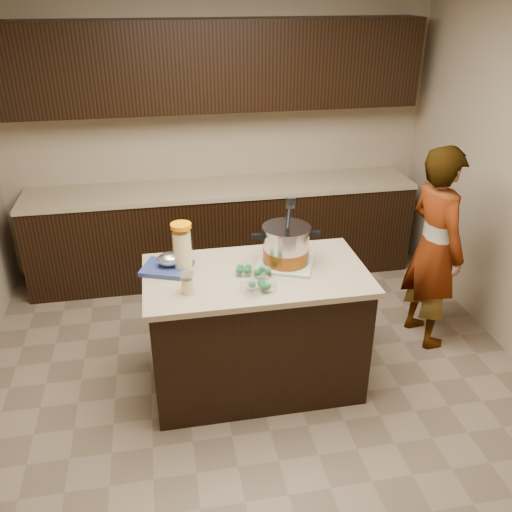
# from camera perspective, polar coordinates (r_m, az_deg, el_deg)

# --- Properties ---
(ground_plane) EXTENTS (4.00, 4.00, 0.00)m
(ground_plane) POSITION_cam_1_polar(r_m,az_deg,el_deg) (4.04, 0.00, -13.01)
(ground_plane) COLOR brown
(ground_plane) RESTS_ON ground
(room_shell) EXTENTS (4.04, 4.04, 2.72)m
(room_shell) POSITION_cam_1_polar(r_m,az_deg,el_deg) (3.22, 0.00, 11.09)
(room_shell) COLOR tan
(room_shell) RESTS_ON ground
(back_cabinets) EXTENTS (3.60, 0.63, 2.33)m
(back_cabinets) POSITION_cam_1_polar(r_m,az_deg,el_deg) (5.10, -3.65, 7.92)
(back_cabinets) COLOR black
(back_cabinets) RESTS_ON ground
(island) EXTENTS (1.46, 0.81, 0.90)m
(island) POSITION_cam_1_polar(r_m,az_deg,el_deg) (3.77, 0.00, -7.72)
(island) COLOR black
(island) RESTS_ON ground
(dish_towel) EXTENTS (0.47, 0.47, 0.02)m
(dish_towel) POSITION_cam_1_polar(r_m,az_deg,el_deg) (3.64, 3.13, -0.69)
(dish_towel) COLOR #608358
(dish_towel) RESTS_ON island
(stock_pot) EXTENTS (0.45, 0.34, 0.46)m
(stock_pot) POSITION_cam_1_polar(r_m,az_deg,el_deg) (3.59, 3.18, 0.96)
(stock_pot) COLOR #B7B7BC
(stock_pot) RESTS_ON dish_towel
(lemonade_pitcher) EXTENTS (0.16, 0.16, 0.33)m
(lemonade_pitcher) POSITION_cam_1_polar(r_m,az_deg,el_deg) (3.53, -7.76, 0.72)
(lemonade_pitcher) COLOR #DECB87
(lemonade_pitcher) RESTS_ON island
(mason_jar) EXTENTS (0.10, 0.10, 0.14)m
(mason_jar) POSITION_cam_1_polar(r_m,az_deg,el_deg) (3.30, -7.24, -2.89)
(mason_jar) COLOR #DECB87
(mason_jar) RESTS_ON island
(broccoli_tub_left) EXTENTS (0.13, 0.13, 0.05)m
(broccoli_tub_left) POSITION_cam_1_polar(r_m,az_deg,el_deg) (3.50, -1.28, -1.56)
(broccoli_tub_left) COLOR silver
(broccoli_tub_left) RESTS_ON island
(broccoli_tub_right) EXTENTS (0.15, 0.15, 0.05)m
(broccoli_tub_right) POSITION_cam_1_polar(r_m,az_deg,el_deg) (3.47, 0.68, -1.85)
(broccoli_tub_right) COLOR silver
(broccoli_tub_right) RESTS_ON island
(broccoli_tub_rect) EXTENTS (0.22, 0.19, 0.07)m
(broccoli_tub_rect) POSITION_cam_1_polar(r_m,az_deg,el_deg) (3.31, 0.23, -3.27)
(broccoli_tub_rect) COLOR silver
(broccoli_tub_rect) RESTS_ON island
(blue_tray) EXTENTS (0.38, 0.34, 0.12)m
(blue_tray) POSITION_cam_1_polar(r_m,az_deg,el_deg) (3.59, -9.25, -0.91)
(blue_tray) COLOR navy
(blue_tray) RESTS_ON island
(person) EXTENTS (0.45, 0.63, 1.59)m
(person) POSITION_cam_1_polar(r_m,az_deg,el_deg) (4.31, 18.27, 0.80)
(person) COLOR gray
(person) RESTS_ON ground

